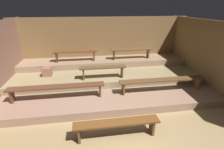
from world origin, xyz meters
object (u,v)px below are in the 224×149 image
(bench_floor_center, at_px, (117,125))
(bench_lower_right, at_px, (162,81))
(bench_upper_left, at_px, (75,53))
(wooden_crate_middle, at_px, (47,72))
(bench_middle_center, at_px, (103,69))
(bench_upper_right, at_px, (131,51))
(bench_lower_left, at_px, (57,88))

(bench_floor_center, bearing_deg, bench_lower_right, 41.81)
(bench_lower_right, bearing_deg, bench_upper_left, 142.14)
(bench_lower_right, xyz_separation_m, wooden_crate_middle, (-3.53, 1.23, 0.03))
(bench_floor_center, bearing_deg, wooden_crate_middle, 125.13)
(wooden_crate_middle, bearing_deg, bench_upper_left, 41.05)
(bench_middle_center, bearing_deg, bench_upper_right, 45.36)
(bench_lower_left, bearing_deg, bench_lower_right, 0.00)
(bench_middle_center, distance_m, bench_upper_right, 1.81)
(bench_upper_right, bearing_deg, bench_lower_right, -78.05)
(bench_floor_center, relative_size, bench_lower_left, 0.70)
(bench_lower_left, distance_m, bench_middle_center, 1.56)
(bench_floor_center, height_order, bench_upper_left, bench_upper_left)
(bench_lower_left, relative_size, bench_middle_center, 1.74)
(bench_lower_right, distance_m, bench_middle_center, 1.86)
(bench_lower_right, height_order, bench_middle_center, bench_middle_center)
(wooden_crate_middle, bearing_deg, bench_upper_right, 14.44)
(bench_lower_right, bearing_deg, bench_middle_center, 156.11)
(bench_floor_center, distance_m, wooden_crate_middle, 3.31)
(bench_floor_center, relative_size, bench_middle_center, 1.22)
(bench_middle_center, bearing_deg, bench_upper_left, 125.64)
(bench_lower_left, relative_size, wooden_crate_middle, 8.96)
(bench_lower_right, relative_size, bench_upper_left, 1.59)
(bench_lower_left, distance_m, wooden_crate_middle, 1.33)
(bench_lower_right, xyz_separation_m, bench_upper_right, (-0.43, 2.03, 0.42))
(bench_upper_left, bearing_deg, bench_middle_center, -54.36)
(bench_lower_left, bearing_deg, bench_upper_left, 78.05)
(bench_floor_center, relative_size, wooden_crate_middle, 6.29)
(bench_lower_right, relative_size, bench_middle_center, 1.74)
(bench_upper_right, relative_size, wooden_crate_middle, 5.64)
(bench_upper_left, relative_size, bench_upper_right, 1.00)
(bench_upper_left, bearing_deg, wooden_crate_middle, -138.95)
(bench_middle_center, bearing_deg, bench_lower_left, -150.89)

